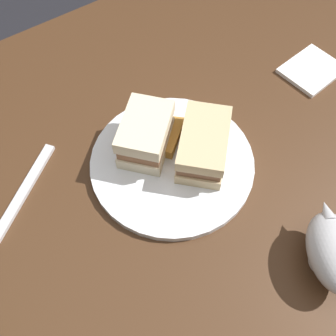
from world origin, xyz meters
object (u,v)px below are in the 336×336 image
at_px(gravy_boat, 334,251).
at_px(fork, 25,190).
at_px(sandwich_half_left, 204,145).
at_px(sandwich_half_right, 146,135).
at_px(plate, 172,163).
at_px(napkin, 312,70).

xyz_separation_m(gravy_boat, fork, (-0.31, 0.36, -0.04)).
bearing_deg(fork, sandwich_half_left, -59.65).
xyz_separation_m(sandwich_half_right, fork, (-0.20, 0.05, -0.04)).
bearing_deg(sandwich_half_right, gravy_boat, -71.32).
bearing_deg(fork, gravy_boat, -85.84).
bearing_deg(gravy_boat, plate, 108.13).
xyz_separation_m(plate, fork, (-0.22, 0.09, -0.00)).
height_order(gravy_boat, napkin, gravy_boat).
bearing_deg(plate, sandwich_half_left, -22.45).
height_order(sandwich_half_left, sandwich_half_right, sandwich_half_right).
height_order(sandwich_half_right, napkin, sandwich_half_right).
xyz_separation_m(sandwich_half_left, napkin, (0.30, 0.04, -0.04)).
xyz_separation_m(sandwich_half_right, gravy_boat, (0.10, -0.31, -0.00)).
bearing_deg(sandwich_half_right, plate, -68.34).
height_order(sandwich_half_right, gravy_boat, sandwich_half_right).
relative_size(plate, gravy_boat, 1.97).
bearing_deg(sandwich_half_right, sandwich_half_left, -45.40).
bearing_deg(sandwich_half_left, plate, 157.55).
height_order(plate, napkin, plate).
relative_size(sandwich_half_right, napkin, 1.16).
distance_m(plate, fork, 0.24).
distance_m(sandwich_half_left, fork, 0.30).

